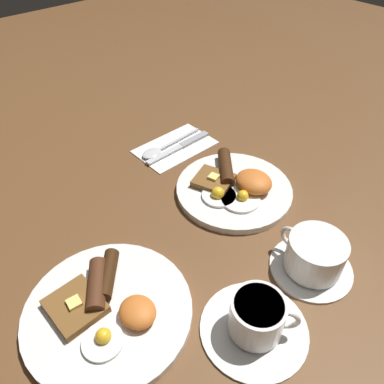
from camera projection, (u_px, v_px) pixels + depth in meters
The scene contains 8 objects.
ground_plane at pixel (234, 192), 0.80m from camera, with size 3.00×3.00×0.00m, color brown.
breakfast_plate_near at pixel (235, 187), 0.79m from camera, with size 0.25×0.25×0.05m.
breakfast_plate_far at pixel (107, 309), 0.58m from camera, with size 0.26×0.26×0.04m.
teacup_near at pixel (314, 256), 0.63m from camera, with size 0.14×0.14×0.07m.
teacup_far at pixel (256, 320), 0.55m from camera, with size 0.16×0.16×0.07m.
napkin at pixel (175, 147), 0.92m from camera, with size 0.12×0.19×0.01m, color white.
knife at pixel (182, 145), 0.92m from camera, with size 0.02×0.19×0.01m.
spoon at pixel (158, 150), 0.90m from camera, with size 0.04×0.18×0.01m.
Camera 1 is at (-0.39, 0.46, 0.54)m, focal length 35.00 mm.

